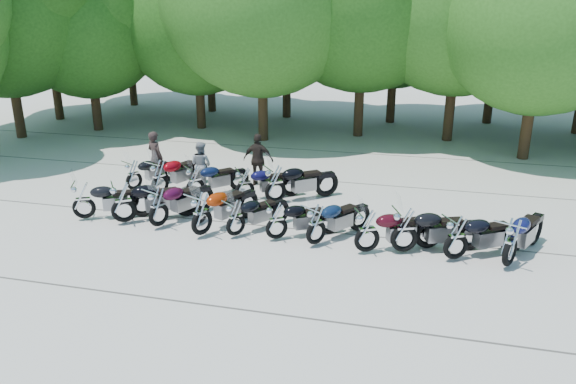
% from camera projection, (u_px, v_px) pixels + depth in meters
% --- Properties ---
extents(ground, '(90.00, 90.00, 0.00)m').
position_uv_depth(ground, '(274.00, 250.00, 14.68)').
color(ground, '#A7A196').
rests_on(ground, ground).
extents(tree_0, '(7.50, 7.50, 9.21)m').
position_uv_depth(tree_0, '(46.00, 12.00, 28.22)').
color(tree_0, '#3A2614').
rests_on(tree_0, ground).
extents(tree_1, '(6.97, 6.97, 8.55)m').
position_uv_depth(tree_1, '(86.00, 23.00, 25.99)').
color(tree_1, '#3A2614').
rests_on(tree_1, ground).
extents(tree_2, '(7.31, 7.31, 8.97)m').
position_uv_depth(tree_2, '(196.00, 17.00, 26.30)').
color(tree_2, '#3A2614').
rests_on(tree_2, ground).
extents(tree_6, '(8.00, 8.00, 9.82)m').
position_uv_depth(tree_6, '(544.00, 9.00, 20.93)').
color(tree_6, '#3A2614').
rests_on(tree_6, ground).
extents(tree_9, '(7.59, 7.59, 9.32)m').
position_uv_depth(tree_9, '(126.00, 9.00, 31.99)').
color(tree_9, '#3A2614').
rests_on(tree_9, ground).
extents(tree_10, '(7.78, 7.78, 9.55)m').
position_uv_depth(tree_10, '(208.00, 7.00, 30.20)').
color(tree_10, '#3A2614').
rests_on(tree_10, ground).
extents(tree_11, '(7.56, 7.56, 9.28)m').
position_uv_depth(tree_11, '(287.00, 11.00, 28.73)').
color(tree_11, '#3A2614').
rests_on(tree_11, ground).
extents(tree_12, '(7.88, 7.88, 9.67)m').
position_uv_depth(tree_12, '(397.00, 7.00, 27.43)').
color(tree_12, '#3A2614').
rests_on(tree_12, ground).
extents(tree_13, '(8.31, 8.31, 10.20)m').
position_uv_depth(tree_13, '(501.00, 0.00, 27.14)').
color(tree_13, '#3A2614').
rests_on(tree_13, ground).
extents(tree_17, '(8.31, 8.31, 10.20)m').
position_uv_depth(tree_17, '(0.00, 1.00, 24.22)').
color(tree_17, '#3A2614').
rests_on(tree_17, ground).
extents(motorcycle_0, '(2.40, 1.59, 1.31)m').
position_uv_depth(motorcycle_0, '(83.00, 200.00, 16.39)').
color(motorcycle_0, black).
rests_on(motorcycle_0, ground).
extents(motorcycle_1, '(2.52, 2.10, 1.44)m').
position_uv_depth(motorcycle_1, '(123.00, 201.00, 16.08)').
color(motorcycle_1, black).
rests_on(motorcycle_1, ground).
extents(motorcycle_2, '(1.66, 2.48, 1.35)m').
position_uv_depth(motorcycle_2, '(158.00, 206.00, 15.84)').
color(motorcycle_2, '#350721').
rests_on(motorcycle_2, ground).
extents(motorcycle_3, '(1.78, 2.62, 1.43)m').
position_uv_depth(motorcycle_3, '(201.00, 213.00, 15.25)').
color(motorcycle_3, '#8F2505').
rests_on(motorcycle_3, ground).
extents(motorcycle_4, '(1.78, 2.10, 1.20)m').
position_uv_depth(motorcycle_4, '(235.00, 217.00, 15.25)').
color(motorcycle_4, black).
rests_on(motorcycle_4, ground).
extents(motorcycle_5, '(2.17, 1.70, 1.22)m').
position_uv_depth(motorcycle_5, '(277.00, 220.00, 15.04)').
color(motorcycle_5, black).
rests_on(motorcycle_5, ground).
extents(motorcycle_6, '(1.93, 2.27, 1.30)m').
position_uv_depth(motorcycle_6, '(316.00, 223.00, 14.70)').
color(motorcycle_6, '#0C1A36').
rests_on(motorcycle_6, ground).
extents(motorcycle_7, '(2.44, 1.70, 1.34)m').
position_uv_depth(motorcycle_7, '(367.00, 230.00, 14.24)').
color(motorcycle_7, black).
rests_on(motorcycle_7, ground).
extents(motorcycle_8, '(2.57, 1.61, 1.40)m').
position_uv_depth(motorcycle_8, '(405.00, 229.00, 14.24)').
color(motorcycle_8, black).
rests_on(motorcycle_8, ground).
extents(motorcycle_9, '(2.41, 1.86, 1.35)m').
position_uv_depth(motorcycle_9, '(457.00, 237.00, 13.85)').
color(motorcycle_9, black).
rests_on(motorcycle_9, ground).
extents(motorcycle_10, '(1.83, 2.61, 1.43)m').
position_uv_depth(motorcycle_10, '(511.00, 241.00, 13.48)').
color(motorcycle_10, '#0E113D').
rests_on(motorcycle_10, ground).
extents(motorcycle_11, '(1.62, 2.20, 1.22)m').
position_uv_depth(motorcycle_11, '(133.00, 174.00, 18.87)').
color(motorcycle_11, black).
rests_on(motorcycle_11, ground).
extents(motorcycle_12, '(1.64, 2.56, 1.39)m').
position_uv_depth(motorcycle_12, '(159.00, 177.00, 18.31)').
color(motorcycle_12, maroon).
rests_on(motorcycle_12, ground).
extents(motorcycle_13, '(2.02, 2.09, 1.26)m').
position_uv_depth(motorcycle_13, '(195.00, 180.00, 18.17)').
color(motorcycle_13, '#0B1534').
rests_on(motorcycle_13, ground).
extents(motorcycle_14, '(2.23, 1.76, 1.25)m').
position_uv_depth(motorcycle_14, '(245.00, 183.00, 17.93)').
color(motorcycle_14, '#0E0C36').
rests_on(motorcycle_14, ground).
extents(motorcycle_15, '(2.47, 2.17, 1.43)m').
position_uv_depth(motorcycle_15, '(275.00, 183.00, 17.64)').
color(motorcycle_15, black).
rests_on(motorcycle_15, ground).
extents(rider_0, '(0.81, 0.69, 1.87)m').
position_uv_depth(rider_0, '(155.00, 157.00, 19.60)').
color(rider_0, black).
rests_on(rider_0, ground).
extents(rider_1, '(0.94, 0.83, 1.62)m').
position_uv_depth(rider_1, '(201.00, 165.00, 19.21)').
color(rider_1, gray).
rests_on(rider_1, ground).
extents(rider_2, '(1.09, 0.48, 1.84)m').
position_uv_depth(rider_2, '(258.00, 160.00, 19.37)').
color(rider_2, black).
rests_on(rider_2, ground).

